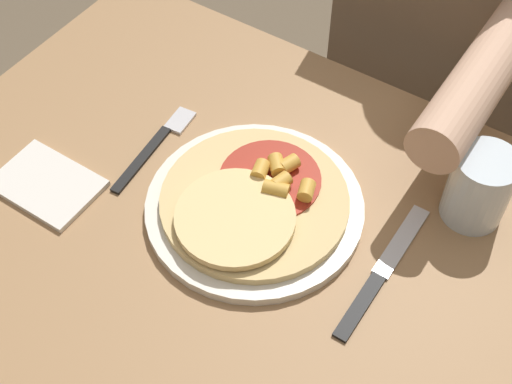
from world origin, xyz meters
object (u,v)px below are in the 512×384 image
at_px(knife, 381,272).
at_px(pizza, 255,202).
at_px(plate, 256,208).
at_px(fork, 158,143).
at_px(dining_table, 238,290).
at_px(drinking_glass, 479,187).
at_px(person_diner, 453,46).

bearing_deg(knife, pizza, -177.12).
distance_m(plate, pizza, 0.02).
bearing_deg(plate, fork, 172.88).
relative_size(dining_table, drinking_glass, 9.08).
xyz_separation_m(dining_table, plate, (0.00, 0.04, 0.15)).
height_order(fork, person_diner, person_diner).
bearing_deg(person_diner, knife, -77.36).
height_order(drinking_glass, person_diner, person_diner).
bearing_deg(plate, dining_table, -92.98).
xyz_separation_m(fork, person_diner, (0.24, 0.49, -0.06)).
height_order(dining_table, knife, knife).
height_order(dining_table, person_diner, person_diner).
xyz_separation_m(fork, knife, (0.36, -0.02, -0.00)).
height_order(plate, drinking_glass, drinking_glass).
distance_m(dining_table, knife, 0.24).
bearing_deg(fork, drinking_glass, 17.39).
xyz_separation_m(plate, pizza, (0.00, -0.00, 0.02)).
height_order(pizza, drinking_glass, drinking_glass).
bearing_deg(pizza, plate, 100.51).
distance_m(pizza, knife, 0.18).
height_order(knife, drinking_glass, drinking_glass).
height_order(plate, pizza, pizza).
distance_m(knife, drinking_glass, 0.16).
height_order(pizza, person_diner, person_diner).
xyz_separation_m(dining_table, knife, (0.18, 0.05, 0.14)).
bearing_deg(drinking_glass, pizza, -146.11).
height_order(plate, fork, plate).
bearing_deg(dining_table, drinking_glass, 39.71).
distance_m(fork, drinking_glass, 0.43).
distance_m(fork, person_diner, 0.55).
distance_m(pizza, drinking_glass, 0.28).
relative_size(pizza, drinking_glass, 2.38).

